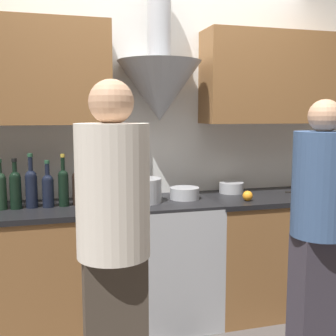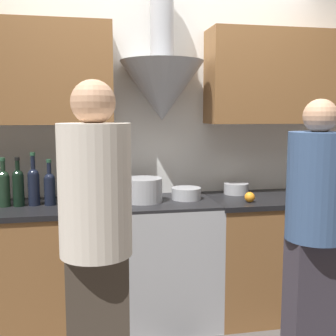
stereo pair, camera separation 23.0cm
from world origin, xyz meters
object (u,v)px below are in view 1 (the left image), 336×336
wine_bottle_4 (0,189)px  wine_bottle_6 (31,186)px  saucepan (231,188)px  person_foreground_right (320,228)px  person_foreground_left (114,247)px  stock_pot (142,190)px  wine_bottle_5 (15,188)px  stove_range (164,261)px  wine_bottle_7 (48,189)px  mixing_bowl (185,193)px  wine_bottle_8 (63,185)px  wine_bottle_9 (78,186)px  orange_fruit (248,196)px

wine_bottle_4 → wine_bottle_6: bearing=0.8°
saucepan → person_foreground_right: size_ratio=0.12×
person_foreground_right → person_foreground_left: bearing=-172.7°
stock_pot → wine_bottle_5: bearing=179.2°
stove_range → wine_bottle_7: wine_bottle_7 is taller
stove_range → saucepan: 0.78m
wine_bottle_5 → person_foreground_left: 1.16m
mixing_bowl → person_foreground_right: bearing=-61.0°
stove_range → mixing_bowl: mixing_bowl is taller
wine_bottle_8 → saucepan: (1.29, 0.14, -0.10)m
wine_bottle_7 → wine_bottle_8: 0.10m
saucepan → stove_range: bearing=-165.6°
wine_bottle_4 → wine_bottle_7: (0.30, -0.01, -0.01)m
saucepan → wine_bottle_5: bearing=-174.9°
person_foreground_left → wine_bottle_5: bearing=115.1°
wine_bottle_5 → wine_bottle_6: wine_bottle_6 is taller
wine_bottle_6 → wine_bottle_9: size_ratio=1.13×
stock_pot → person_foreground_right: person_foreground_right is taller
wine_bottle_9 → wine_bottle_6: bearing=-178.5°
stove_range → stock_pot: 0.56m
wine_bottle_6 → person_foreground_left: size_ratio=0.22×
wine_bottle_4 → wine_bottle_8: (0.40, -0.00, 0.00)m
stove_range → person_foreground_right: 1.19m
wine_bottle_5 → mixing_bowl: bearing=0.6°
wine_bottle_6 → wine_bottle_5: bearing=-174.1°
wine_bottle_6 → mixing_bowl: 1.07m
wine_bottle_6 → wine_bottle_7: (0.11, -0.01, -0.02)m
wine_bottle_7 → saucepan: bearing=5.9°
wine_bottle_4 → wine_bottle_7: size_ratio=1.05×
wine_bottle_7 → wine_bottle_8: size_ratio=0.89×
wine_bottle_4 → wine_bottle_5: 0.09m
wine_bottle_9 → person_foreground_left: bearing=-85.3°
wine_bottle_7 → orange_fruit: wine_bottle_7 is taller
orange_fruit → person_foreground_left: 1.40m
wine_bottle_7 → mixing_bowl: bearing=0.9°
wine_bottle_9 → mixing_bowl: size_ratio=1.50×
wine_bottle_9 → saucepan: (1.19, 0.12, -0.09)m
wine_bottle_8 → person_foreground_right: 1.64m
mixing_bowl → person_foreground_right: (0.50, -0.91, -0.06)m
orange_fruit → stove_range: bearing=163.9°
stove_range → mixing_bowl: bearing=8.3°
wine_bottle_8 → stock_pot: 0.54m
wine_bottle_8 → saucepan: size_ratio=1.86×
wine_bottle_5 → wine_bottle_9: wine_bottle_5 is taller
wine_bottle_9 → stove_range: bearing=-2.7°
wine_bottle_7 → wine_bottle_9: bearing=5.7°
wine_bottle_5 → wine_bottle_8: size_ratio=0.94×
person_foreground_left → wine_bottle_8: bearing=100.0°
wine_bottle_4 → person_foreground_right: (1.77, -0.90, -0.16)m
wine_bottle_7 → wine_bottle_9: (0.20, 0.02, 0.01)m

